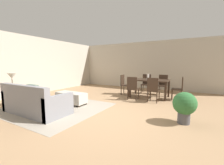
{
  "coord_description": "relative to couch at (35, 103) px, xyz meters",
  "views": [
    {
      "loc": [
        2.13,
        -3.42,
        1.4
      ],
      "look_at": [
        -0.57,
        1.37,
        0.72
      ],
      "focal_mm": 23.34,
      "sensor_mm": 36.0,
      "label": 1
    }
  ],
  "objects": [
    {
      "name": "ground_plane",
      "position": [
        1.82,
        0.94,
        -0.29
      ],
      "size": [
        10.8,
        10.8,
        0.0
      ],
      "primitive_type": "plane",
      "color": "#9E7A56"
    },
    {
      "name": "wall_back",
      "position": [
        1.82,
        5.94,
        1.06
      ],
      "size": [
        9.0,
        0.12,
        2.7
      ],
      "primitive_type": "cube",
      "color": "#BCB2A0",
      "rests_on": "ground_plane"
    },
    {
      "name": "wall_left",
      "position": [
        -2.68,
        1.44,
        1.06
      ],
      "size": [
        0.12,
        11.0,
        2.7
      ],
      "primitive_type": "cube",
      "color": "#BCB2A0",
      "rests_on": "ground_plane"
    },
    {
      "name": "area_rug",
      "position": [
        0.1,
        0.64,
        -0.29
      ],
      "size": [
        3.0,
        2.8,
        0.01
      ],
      "primitive_type": "cube",
      "color": "gray",
      "rests_on": "ground_plane"
    },
    {
      "name": "couch",
      "position": [
        0.0,
        0.0,
        0.0
      ],
      "size": [
        2.01,
        0.91,
        0.86
      ],
      "color": "gray",
      "rests_on": "ground_plane"
    },
    {
      "name": "ottoman_table",
      "position": [
        0.2,
        1.23,
        -0.06
      ],
      "size": [
        1.13,
        0.47,
        0.42
      ],
      "color": "#B7AD9E",
      "rests_on": "ground_plane"
    },
    {
      "name": "side_table",
      "position": [
        -1.31,
        0.08,
        0.17
      ],
      "size": [
        0.4,
        0.4,
        0.59
      ],
      "color": "brown",
      "rests_on": "ground_plane"
    },
    {
      "name": "table_lamp",
      "position": [
        -1.31,
        0.08,
        0.71
      ],
      "size": [
        0.26,
        0.26,
        0.53
      ],
      "color": "brown",
      "rests_on": "side_table"
    },
    {
      "name": "dining_table",
      "position": [
        2.3,
        3.69,
        0.37
      ],
      "size": [
        1.61,
        0.92,
        0.76
      ],
      "color": "#332319",
      "rests_on": "ground_plane"
    },
    {
      "name": "dining_chair_near_left",
      "position": [
        1.88,
        2.87,
        0.23
      ],
      "size": [
        0.42,
        0.42,
        0.92
      ],
      "color": "#332319",
      "rests_on": "ground_plane"
    },
    {
      "name": "dining_chair_near_right",
      "position": [
        2.67,
        2.88,
        0.23
      ],
      "size": [
        0.42,
        0.42,
        0.92
      ],
      "color": "#332319",
      "rests_on": "ground_plane"
    },
    {
      "name": "dining_chair_far_left",
      "position": [
        1.94,
        4.51,
        0.23
      ],
      "size": [
        0.42,
        0.42,
        0.92
      ],
      "color": "#332319",
      "rests_on": "ground_plane"
    },
    {
      "name": "dining_chair_far_right",
      "position": [
        2.71,
        4.52,
        0.23
      ],
      "size": [
        0.43,
        0.43,
        0.92
      ],
      "color": "#332319",
      "rests_on": "ground_plane"
    },
    {
      "name": "dining_chair_head_east",
      "position": [
        3.49,
        3.72,
        0.23
      ],
      "size": [
        0.43,
        0.43,
        0.92
      ],
      "color": "#332319",
      "rests_on": "ground_plane"
    },
    {
      "name": "dining_chair_head_west",
      "position": [
        1.14,
        3.69,
        0.23
      ],
      "size": [
        0.42,
        0.42,
        0.92
      ],
      "color": "#332319",
      "rests_on": "ground_plane"
    },
    {
      "name": "vase_centerpiece",
      "position": [
        2.25,
        3.67,
        0.58
      ],
      "size": [
        0.1,
        0.1,
        0.24
      ],
      "primitive_type": "cylinder",
      "color": "silver",
      "rests_on": "dining_table"
    },
    {
      "name": "potted_plant",
      "position": [
        3.8,
        1.28,
        0.15
      ],
      "size": [
        0.54,
        0.54,
        0.76
      ],
      "color": "#4C4C51",
      "rests_on": "ground_plane"
    }
  ]
}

